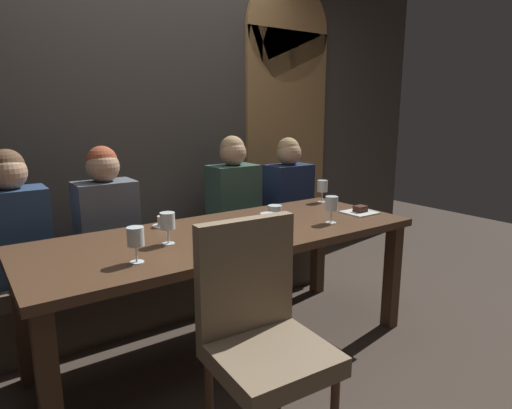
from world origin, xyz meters
The scene contains 19 objects.
ground centered at (0.00, 0.00, 0.00)m, with size 9.00×9.00×0.00m, color #382D26.
back_wall_tiled centered at (0.00, 1.22, 1.50)m, with size 6.00×0.12×3.00m, color #423D38.
arched_door centered at (1.35, 1.15, 1.36)m, with size 0.90×0.05×2.55m.
dining_table centered at (0.00, 0.00, 0.65)m, with size 2.20×0.84×0.74m.
banquette_bench centered at (0.00, 0.70, 0.23)m, with size 2.50×0.44×0.45m.
chair_near_side centered at (-0.29, -0.72, 0.56)m, with size 0.46×0.46×0.98m.
diner_redhead centered at (-0.99, 0.68, 0.81)m, with size 0.36×0.24×0.75m.
diner_bearded centered at (-0.47, 0.69, 0.80)m, with size 0.36×0.24×0.75m.
diner_far_end centered at (0.50, 0.73, 0.82)m, with size 0.36×0.24×0.77m.
diner_near_end centered at (1.02, 0.71, 0.80)m, with size 0.36×0.24×0.74m.
wine_glass_center_back centered at (-0.60, -0.20, 0.85)m, with size 0.08×0.08×0.16m.
wine_glass_near_right centered at (0.17, -0.20, 0.85)m, with size 0.08×0.08×0.16m.
wine_glass_near_left centered at (-0.37, -0.03, 0.86)m, with size 0.08×0.08×0.16m.
wine_glass_center_front centered at (0.61, -0.20, 0.86)m, with size 0.08×0.08×0.16m.
wine_glass_far_left centered at (0.99, 0.28, 0.86)m, with size 0.08×0.08×0.16m.
wine_glass_end_right centered at (0.03, -0.33, 0.85)m, with size 0.08×0.08×0.16m.
espresso_cup centered at (-0.26, 0.31, 0.77)m, with size 0.12×0.12×0.06m.
dessert_plate centered at (0.94, -0.13, 0.75)m, with size 0.19×0.19×0.05m.
fork_on_table centered at (1.06, -0.11, 0.74)m, with size 0.02×0.17×0.01m, color silver.
Camera 1 is at (-1.24, -2.03, 1.41)m, focal length 30.66 mm.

